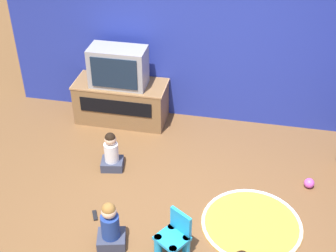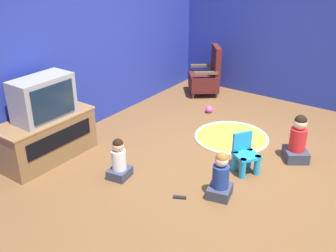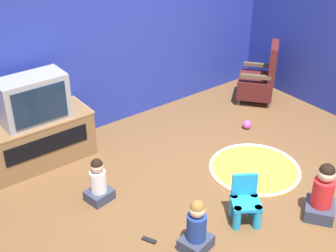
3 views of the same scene
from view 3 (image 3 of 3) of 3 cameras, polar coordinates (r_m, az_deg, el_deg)
ground_plane at (r=5.31m, az=6.87°, el=-8.23°), size 30.00×30.00×0.00m
wall_back at (r=6.19m, az=-7.96°, el=10.92°), size 5.68×0.12×2.55m
tv_cabinet at (r=5.85m, az=-15.51°, el=-1.57°), size 1.29×0.56×0.60m
television at (r=5.56m, az=-16.11°, el=3.17°), size 0.77×0.40×0.55m
black_armchair at (r=7.22m, az=11.12°, el=5.57°), size 0.74×0.74×0.93m
yellow_kid_chair at (r=4.87m, az=9.39°, el=-9.38°), size 0.39×0.39×0.51m
play_mat at (r=5.75m, az=10.50°, el=-5.11°), size 1.10×1.10×0.04m
child_watching_left at (r=5.07m, az=18.30°, el=-7.89°), size 0.43×0.42×0.65m
child_watching_center at (r=5.11m, az=-8.50°, el=-6.83°), size 0.31×0.28×0.53m
child_watching_right at (r=4.49m, az=3.49°, el=-12.34°), size 0.34×0.31×0.57m
toy_ball at (r=6.54m, az=9.60°, el=0.17°), size 0.12×0.12×0.12m
remote_control at (r=4.71m, az=-2.32°, el=-13.73°), size 0.11×0.15×0.02m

